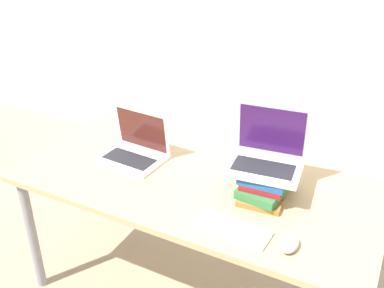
% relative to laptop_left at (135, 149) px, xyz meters
% --- Properties ---
extents(desk, '(1.66, 0.79, 0.71)m').
position_rel_laptop_left_xyz_m(desk, '(0.36, -0.04, -0.12)').
color(desk, tan).
rests_on(desk, ground_plane).
extents(laptop_left, '(0.33, 0.25, 0.24)m').
position_rel_laptop_left_xyz_m(laptop_left, '(0.00, 0.00, 0.00)').
color(laptop_left, silver).
rests_on(laptop_left, desk).
extents(book_stack, '(0.21, 0.29, 0.12)m').
position_rel_laptop_left_xyz_m(book_stack, '(0.68, -0.01, 0.01)').
color(book_stack, olive).
rests_on(book_stack, desk).
extents(laptop_on_books, '(0.34, 0.28, 0.26)m').
position_rel_laptop_left_xyz_m(laptop_on_books, '(0.66, 0.03, 0.13)').
color(laptop_on_books, silver).
rests_on(laptop_on_books, book_stack).
extents(wireless_keyboard, '(0.31, 0.13, 0.01)m').
position_rel_laptop_left_xyz_m(wireless_keyboard, '(0.65, -0.30, -0.04)').
color(wireless_keyboard, white).
rests_on(wireless_keyboard, desk).
extents(mouse, '(0.06, 0.11, 0.04)m').
position_rel_laptop_left_xyz_m(mouse, '(0.88, -0.29, -0.03)').
color(mouse, '#B2B2B7').
rests_on(mouse, desk).
extents(mini_fridge, '(0.57, 0.56, 0.86)m').
position_rel_laptop_left_xyz_m(mini_fridge, '(1.03, 1.00, -0.33)').
color(mini_fridge, white).
rests_on(mini_fridge, ground_plane).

